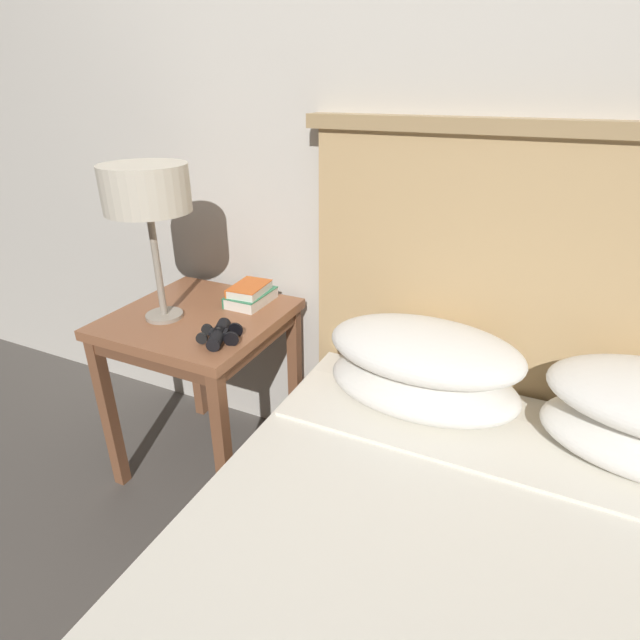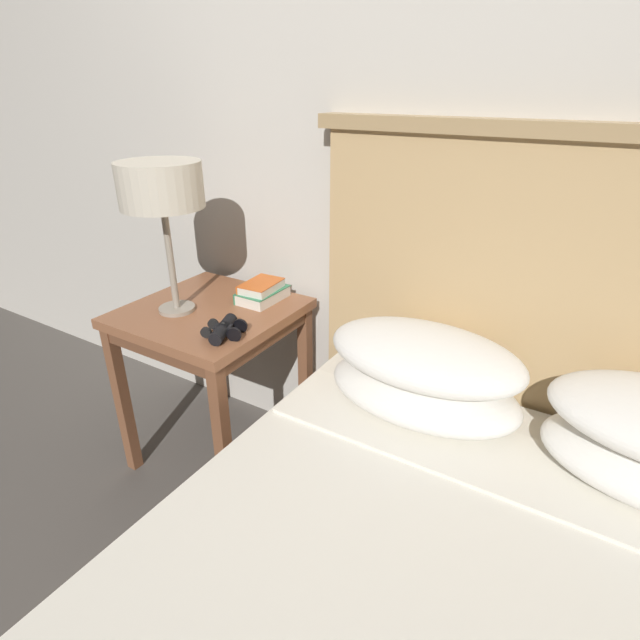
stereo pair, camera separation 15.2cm
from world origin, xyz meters
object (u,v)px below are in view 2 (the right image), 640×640
(bed, at_px, (463,640))
(table_lamp, at_px, (161,189))
(book_on_nightstand, at_px, (262,295))
(nightstand, at_px, (211,330))
(book_stacked_on_top, at_px, (261,286))
(binoculars_pair, at_px, (224,329))

(bed, relative_size, table_lamp, 3.44)
(bed, relative_size, book_on_nightstand, 9.30)
(nightstand, distance_m, book_on_nightstand, 0.23)
(nightstand, distance_m, bed, 1.26)
(book_on_nightstand, bearing_deg, nightstand, -125.77)
(nightstand, xyz_separation_m, book_stacked_on_top, (0.12, 0.16, 0.15))
(book_on_nightstand, xyz_separation_m, binoculars_pair, (0.07, -0.30, 0.00))
(binoculars_pair, bearing_deg, nightstand, 145.01)
(nightstand, bearing_deg, table_lamp, -139.98)
(bed, distance_m, binoculars_pair, 1.07)
(book_on_nightstand, distance_m, book_stacked_on_top, 0.04)
(book_on_nightstand, relative_size, book_stacked_on_top, 1.13)
(book_stacked_on_top, height_order, binoculars_pair, book_stacked_on_top)
(bed, distance_m, book_on_nightstand, 1.26)
(table_lamp, xyz_separation_m, binoculars_pair, (0.28, -0.06, -0.42))
(book_on_nightstand, bearing_deg, book_stacked_on_top, -109.63)
(book_on_nightstand, bearing_deg, table_lamp, -130.84)
(table_lamp, bearing_deg, nightstand, 40.02)
(nightstand, height_order, book_stacked_on_top, book_stacked_on_top)
(book_on_nightstand, bearing_deg, bed, -31.88)
(bed, height_order, binoculars_pair, bed)
(nightstand, bearing_deg, book_stacked_on_top, 53.84)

